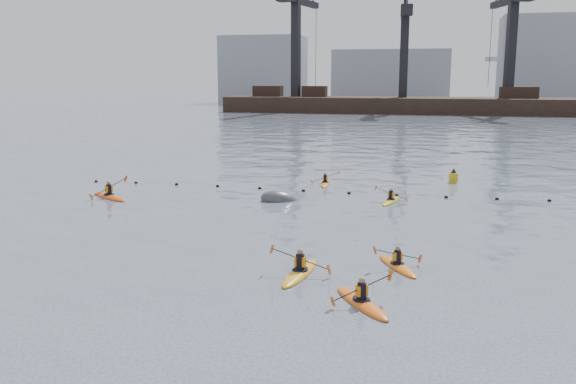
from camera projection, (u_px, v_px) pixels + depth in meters
name	position (u px, v px, depth m)	size (l,w,h in m)	color
ground	(213.00, 335.00, 17.70)	(400.00, 400.00, 0.00)	#3B4756
float_line	(326.00, 192.00, 39.35)	(33.24, 0.73, 0.24)	black
barge_pier	(401.00, 103.00, 122.55)	(72.00, 19.30, 29.50)	black
skyline	(420.00, 68.00, 159.12)	(141.00, 28.00, 22.00)	gray
kayaker_0	(361.00, 302.00, 20.01)	(2.45, 3.10, 1.17)	orange
kayaker_1	(300.00, 272.00, 23.03)	(2.43, 3.63, 1.23)	orange
kayaker_2	(109.00, 196.00, 37.53)	(3.46, 2.66, 1.38)	#E05415
kayaker_3	(391.00, 200.00, 36.29)	(2.01, 3.03, 1.06)	gold
kayaker_4	(397.00, 265.00, 23.91)	(2.02, 2.98, 1.06)	orange
kayaker_5	(325.00, 183.00, 42.11)	(2.03, 2.99, 1.10)	orange
mooring_buoy	(279.00, 200.00, 36.74)	(2.31, 1.37, 1.16)	#3D4043
nav_buoy	(453.00, 177.00, 42.86)	(0.63, 0.63, 1.14)	gold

